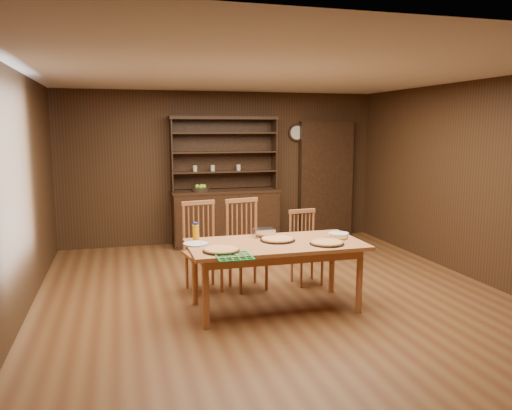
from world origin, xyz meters
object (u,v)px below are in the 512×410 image
object	(u,v)px
chair_center	(245,241)
juice_bottle	(196,232)
chair_left	(201,243)
dining_table	(275,250)
china_hutch	(225,210)
chair_right	(305,244)

from	to	relation	value
chair_center	juice_bottle	distance (m)	0.89
chair_left	dining_table	bearing A→B (deg)	-63.25
chair_left	juice_bottle	size ratio (longest dim) A/B	5.39
chair_center	juice_bottle	world-z (taller)	chair_center
china_hutch	chair_left	bearing A→B (deg)	-108.99
chair_left	chair_right	world-z (taller)	chair_left
chair_right	dining_table	bearing A→B (deg)	-134.64
china_hutch	dining_table	world-z (taller)	china_hutch
china_hutch	chair_center	world-z (taller)	china_hutch
chair_left	chair_center	world-z (taller)	chair_center
china_hutch	juice_bottle	distance (m)	3.02
chair_left	china_hutch	bearing A→B (deg)	61.46
chair_center	chair_right	bearing A→B (deg)	-11.91
china_hutch	juice_bottle	bearing A→B (deg)	-108.22
dining_table	chair_left	size ratio (longest dim) A/B	1.74
chair_center	dining_table	bearing A→B (deg)	-91.64
chair_left	juice_bottle	xyz separation A→B (m)	(-0.15, -0.57, 0.26)
chair_right	juice_bottle	bearing A→B (deg)	-167.99
china_hutch	chair_center	xyz separation A→B (m)	(-0.25, -2.36, -0.00)
china_hutch	dining_table	bearing A→B (deg)	-92.12
dining_table	chair_left	distance (m)	1.13
dining_table	chair_left	bearing A→B (deg)	126.31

